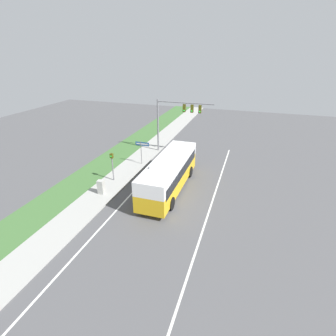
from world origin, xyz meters
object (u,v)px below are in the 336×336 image
Objects in this scene: bus at (169,172)px; street_sign at (142,148)px; pedestrian_signal at (112,163)px; utility_cabinet at (101,187)px; signal_gantry at (176,115)px.

bus reaches higher than street_sign.
utility_cabinet is at bearing -84.20° from pedestrian_signal.
pedestrian_signal is at bearing -111.41° from signal_gantry.
pedestrian_signal is at bearing -103.28° from street_sign.
bus is at bearing 1.59° from pedestrian_signal.
utility_cabinet is (0.27, -2.70, -1.24)m from pedestrian_signal.
bus is 6.45m from street_sign.
signal_gantry is at bearing 68.59° from pedestrian_signal.
signal_gantry is at bearing 74.30° from utility_cabinet.
utility_cabinet is (-0.82, -7.33, -1.22)m from street_sign.
street_sign is 2.14× the size of utility_cabinet.
signal_gantry is 10.40m from pedestrian_signal.
street_sign is at bearing -118.64° from signal_gantry.
signal_gantry reaches higher than pedestrian_signal.
street_sign is at bearing 136.12° from bus.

